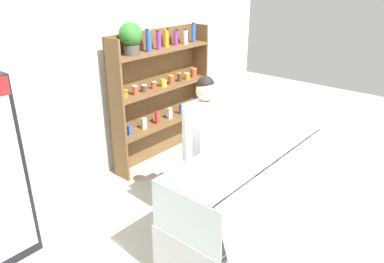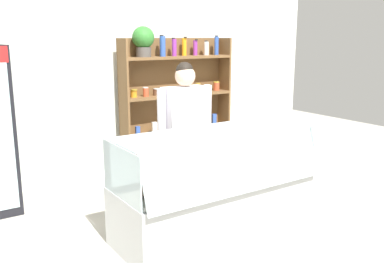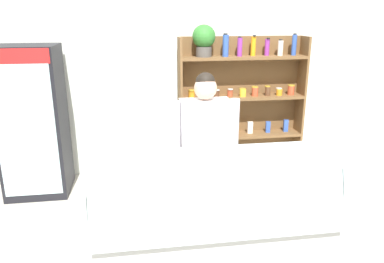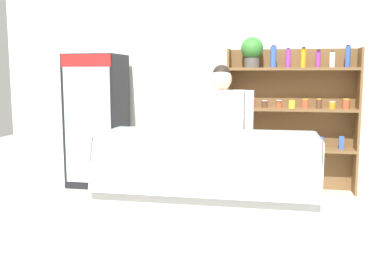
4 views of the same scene
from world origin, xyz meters
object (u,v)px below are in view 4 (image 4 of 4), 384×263
(drinks_fridge, at_px, (97,120))
(shop_clerk, at_px, (221,130))
(shelving_unit, at_px, (286,104))
(deli_display_case, at_px, (206,209))

(drinks_fridge, height_order, shop_clerk, drinks_fridge)
(shelving_unit, xyz_separation_m, deli_display_case, (-0.73, -2.00, -0.82))
(drinks_fridge, distance_m, deli_display_case, 2.61)
(drinks_fridge, relative_size, shelving_unit, 0.89)
(shop_clerk, bearing_deg, drinks_fridge, 146.99)
(shelving_unit, bearing_deg, shop_clerk, -115.74)
(deli_display_case, bearing_deg, shelving_unit, 69.88)
(deli_display_case, height_order, shop_clerk, shop_clerk)
(drinks_fridge, bearing_deg, shelving_unit, 4.57)
(shelving_unit, xyz_separation_m, shop_clerk, (-0.68, -1.41, -0.18))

